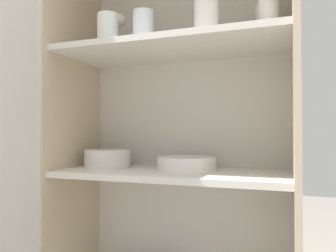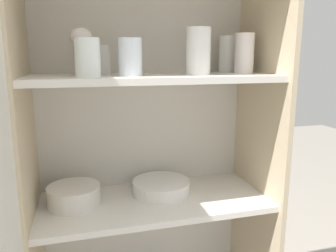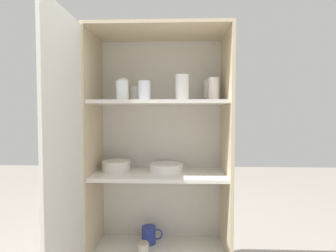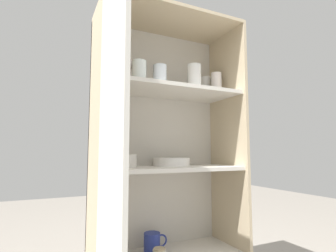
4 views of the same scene
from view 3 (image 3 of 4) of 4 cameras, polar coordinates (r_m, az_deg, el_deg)
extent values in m
cube|color=silver|center=(1.72, -1.46, -7.69)|extent=(0.79, 0.02, 1.53)
cube|color=#CCB793|center=(1.62, -15.78, -8.39)|extent=(0.02, 0.36, 1.53)
cube|color=#CCB793|center=(1.57, 12.54, -8.71)|extent=(0.02, 0.36, 1.53)
cube|color=#CCB793|center=(1.59, -1.90, 19.77)|extent=(0.79, 0.36, 0.02)
cube|color=silver|center=(1.72, -1.83, -25.38)|extent=(0.76, 0.33, 0.02)
cube|color=silver|center=(1.56, -1.85, -10.49)|extent=(0.76, 0.33, 0.02)
cube|color=silver|center=(1.52, -1.88, 5.10)|extent=(0.76, 0.33, 0.02)
cube|color=silver|center=(1.28, -21.56, -11.40)|extent=(0.02, 0.39, 1.53)
cylinder|color=white|center=(1.47, -9.96, 7.58)|extent=(0.07, 0.07, 0.10)
cylinder|color=silver|center=(1.53, 9.93, 7.88)|extent=(0.06, 0.06, 0.13)
cylinder|color=white|center=(1.62, -7.22, 6.89)|extent=(0.06, 0.06, 0.09)
cylinder|color=white|center=(1.48, -5.16, 7.65)|extent=(0.07, 0.07, 0.11)
cylinder|color=white|center=(1.47, 3.11, 8.34)|extent=(0.08, 0.08, 0.14)
cylinder|color=white|center=(1.62, 8.95, 7.52)|extent=(0.07, 0.07, 0.13)
cylinder|color=silver|center=(1.56, -9.72, 5.48)|extent=(0.06, 0.06, 0.01)
cylinder|color=silver|center=(1.56, -9.73, 7.10)|extent=(0.01, 0.01, 0.08)
ellipsoid|color=silver|center=(1.57, -9.75, 9.54)|extent=(0.06, 0.06, 0.05)
cylinder|color=white|center=(1.60, -0.41, -9.62)|extent=(0.20, 0.20, 0.01)
cylinder|color=white|center=(1.60, -0.41, -9.30)|extent=(0.20, 0.20, 0.01)
cylinder|color=white|center=(1.60, -0.41, -8.99)|extent=(0.20, 0.20, 0.01)
cylinder|color=white|center=(1.59, -0.41, -8.67)|extent=(0.20, 0.20, 0.01)
cylinder|color=white|center=(1.59, -0.41, -8.35)|extent=(0.20, 0.20, 0.01)
cylinder|color=silver|center=(1.61, -11.18, -8.54)|extent=(0.17, 0.17, 0.06)
torus|color=silver|center=(1.61, -11.19, -7.55)|extent=(0.17, 0.17, 0.01)
cylinder|color=#283893|center=(1.75, -4.22, -22.56)|extent=(0.09, 0.09, 0.10)
torus|color=#283893|center=(1.74, -2.34, -22.47)|extent=(0.07, 0.01, 0.07)
cylinder|color=beige|center=(1.64, -5.39, -25.16)|extent=(0.07, 0.07, 0.07)
cylinder|color=tan|center=(1.62, -5.40, -24.02)|extent=(0.06, 0.06, 0.01)
camera|label=1|loc=(0.59, 29.63, -19.43)|focal=35.00mm
camera|label=2|loc=(0.62, -31.90, 14.52)|focal=35.00mm
camera|label=4|loc=(0.79, -68.32, -18.56)|focal=28.00mm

